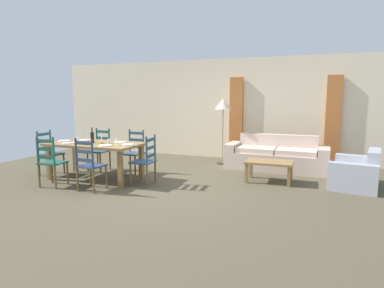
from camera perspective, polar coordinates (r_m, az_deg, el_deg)
name	(u,v)px	position (r m, az deg, el deg)	size (l,w,h in m)	color
ground_plane	(161,186)	(6.27, -5.57, -7.32)	(9.60, 9.60, 0.02)	#4E4733
wall_far	(213,109)	(9.11, 3.74, 6.18)	(9.60, 0.16, 2.70)	beige
curtain_panel_left	(236,119)	(8.81, 7.75, 4.43)	(0.35, 0.08, 2.20)	#BA6A32
curtain_panel_right	(333,121)	(8.57, 23.58, 3.73)	(0.35, 0.08, 2.20)	#BA6A32
dining_table	(95,147)	(6.86, -16.73, -0.54)	(1.90, 0.96, 0.75)	olive
dining_chair_near_left	(51,162)	(6.59, -23.62, -2.86)	(0.45, 0.43, 0.96)	#235747
dining_chair_near_right	(89,165)	(6.05, -17.63, -3.49)	(0.43, 0.42, 0.96)	navy
dining_chair_far_left	(100,150)	(7.74, -15.89, -0.94)	(0.44, 0.42, 0.96)	#25504F
dining_chair_far_right	(134,152)	(7.24, -10.24, -1.37)	(0.44, 0.42, 0.96)	#2E445C
dining_chair_head_west	(49,153)	(7.65, -23.87, -1.43)	(0.40, 0.42, 0.96)	#235150
dining_chair_head_east	(145,160)	(6.22, -8.21, -2.87)	(0.42, 0.44, 0.96)	navy
dinner_plate_near_left	(68,143)	(6.94, -20.96, 0.17)	(0.24, 0.24, 0.02)	white
fork_near_left	(62,143)	(7.05, -21.87, 0.18)	(0.02, 0.17, 0.01)	silver
dinner_plate_near_right	(106,145)	(6.38, -14.95, -0.23)	(0.24, 0.24, 0.02)	white
fork_near_right	(99,145)	(6.47, -16.02, -0.21)	(0.02, 0.17, 0.01)	silver
dinner_plate_far_left	(85,140)	(7.32, -18.35, 0.67)	(0.24, 0.24, 0.02)	white
fork_far_left	(79,140)	(7.42, -19.24, 0.68)	(0.02, 0.17, 0.01)	silver
dinner_plate_far_right	(121,142)	(6.78, -12.47, 0.34)	(0.24, 0.24, 0.02)	white
fork_far_right	(114,142)	(6.87, -13.51, 0.35)	(0.02, 0.17, 0.01)	silver
dinner_plate_head_west	(64,141)	(7.35, -21.57, 0.54)	(0.24, 0.24, 0.02)	white
fork_head_west	(59,141)	(7.45, -22.42, 0.55)	(0.02, 0.17, 0.01)	silver
dinner_plate_head_east	(128,144)	(6.40, -11.24, -0.09)	(0.24, 0.24, 0.02)	white
fork_head_east	(121,144)	(6.48, -12.36, -0.07)	(0.02, 0.17, 0.01)	silver
wine_bottle	(92,137)	(6.84, -17.15, 1.15)	(0.07, 0.07, 0.32)	black
wine_glass_near_left	(77,138)	(6.92, -19.52, 1.07)	(0.06, 0.06, 0.16)	white
wine_glass_near_right	(116,140)	(6.38, -13.21, 0.76)	(0.06, 0.06, 0.16)	white
coffee_cup_primary	(109,141)	(6.69, -14.38, 0.48)	(0.07, 0.07, 0.09)	beige
candle_tall	(88,139)	(6.96, -17.86, 0.88)	(0.05, 0.05, 0.26)	#998C66
candle_short	(102,141)	(6.69, -15.64, 0.46)	(0.05, 0.05, 0.18)	#998C66
couch	(276,157)	(7.77, 14.64, -2.25)	(2.30, 0.86, 0.80)	beige
coffee_table	(269,164)	(6.57, 13.44, -3.51)	(0.90, 0.56, 0.42)	olive
armchair_upholstered	(359,174)	(6.82, 27.29, -4.69)	(0.98, 1.28, 0.72)	#9EA2AC
standing_lamp	(223,108)	(8.10, 5.49, 6.35)	(0.40, 0.40, 1.64)	#332D28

